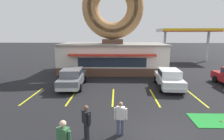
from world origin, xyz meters
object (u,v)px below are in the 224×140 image
(pedestrian_blue_sweater_man, at_px, (120,117))
(pedestrian_hooded_kid, at_px, (86,121))
(golf_ball, at_px, (208,121))
(trash_bin, at_px, (170,72))
(car_grey, at_px, (72,77))
(car_white, at_px, (169,78))

(pedestrian_blue_sweater_man, distance_m, pedestrian_hooded_kid, 1.52)
(pedestrian_blue_sweater_man, xyz_separation_m, pedestrian_hooded_kid, (-1.46, -0.44, 0.01))
(golf_ball, relative_size, trash_bin, 0.04)
(car_grey, height_order, trash_bin, car_grey)
(pedestrian_hooded_kid, height_order, trash_bin, pedestrian_hooded_kid)
(car_white, bearing_deg, pedestrian_blue_sweater_man, -120.25)
(car_white, relative_size, pedestrian_blue_sweater_man, 2.92)
(car_grey, bearing_deg, car_white, 0.05)
(car_grey, distance_m, pedestrian_blue_sweater_man, 8.28)
(car_grey, xyz_separation_m, pedestrian_hooded_kid, (2.55, -7.69, 0.01))
(golf_ball, relative_size, pedestrian_hooded_kid, 0.03)
(golf_ball, bearing_deg, car_white, 93.70)
(car_white, bearing_deg, golf_ball, -86.30)
(golf_ball, relative_size, car_grey, 0.01)
(trash_bin, bearing_deg, pedestrian_blue_sweater_man, -116.51)
(car_grey, height_order, car_white, same)
(pedestrian_blue_sweater_man, relative_size, trash_bin, 1.63)
(golf_ball, xyz_separation_m, trash_bin, (0.92, 9.80, 0.45))
(pedestrian_hooded_kid, bearing_deg, golf_ball, 16.04)
(car_white, bearing_deg, pedestrian_hooded_kid, -126.47)
(pedestrian_blue_sweater_man, relative_size, pedestrian_hooded_kid, 0.99)
(golf_ball, relative_size, pedestrian_blue_sweater_man, 0.03)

